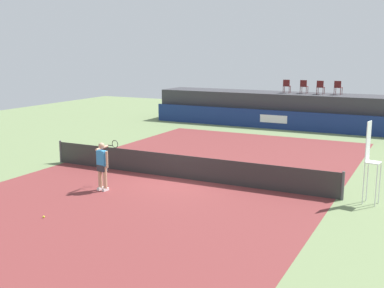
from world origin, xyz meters
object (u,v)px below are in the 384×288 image
(tennis_ball, at_px, (44,217))
(spectator_chair_right, at_px, (338,87))
(net_post_far, at_px, (343,186))
(net_post_near, at_px, (61,152))
(spectator_chair_far_left, at_px, (287,86))
(tennis_player, at_px, (103,164))
(umpire_chair, at_px, (370,157))
(spectator_chair_left, at_px, (304,86))
(spectator_chair_center, at_px, (320,87))

(tennis_ball, bearing_deg, spectator_chair_right, 77.44)
(spectator_chair_right, bearing_deg, net_post_far, -78.93)
(tennis_ball, bearing_deg, net_post_near, 127.83)
(net_post_near, bearing_deg, spectator_chair_far_left, 68.32)
(spectator_chair_right, bearing_deg, tennis_ball, -102.56)
(net_post_near, distance_m, net_post_far, 12.40)
(spectator_chair_far_left, bearing_deg, tennis_player, -95.26)
(tennis_player, height_order, tennis_ball, tennis_player)
(umpire_chair, distance_m, tennis_player, 9.22)
(net_post_far, bearing_deg, spectator_chair_left, 108.70)
(spectator_chair_far_left, height_order, tennis_ball, spectator_chair_far_left)
(spectator_chair_center, bearing_deg, net_post_near, -118.68)
(spectator_chair_left, relative_size, net_post_far, 0.89)
(spectator_chair_left, relative_size, tennis_player, 0.50)
(spectator_chair_far_left, bearing_deg, spectator_chair_right, 3.93)
(tennis_player, bearing_deg, spectator_chair_left, 81.22)
(umpire_chair, xyz_separation_m, tennis_player, (-8.79, -2.72, -0.63))
(spectator_chair_right, distance_m, umpire_chair, 15.98)
(spectator_chair_far_left, xyz_separation_m, spectator_chair_right, (3.30, 0.23, 0.00))
(spectator_chair_far_left, height_order, tennis_player, spectator_chair_far_left)
(umpire_chair, bearing_deg, net_post_near, -179.92)
(spectator_chair_right, xyz_separation_m, tennis_player, (-4.95, -18.20, -1.73))
(tennis_player, xyz_separation_m, tennis_ball, (0.18, -3.22, -0.92))
(umpire_chair, distance_m, net_post_near, 13.25)
(spectator_chair_right, height_order, umpire_chair, spectator_chair_right)
(spectator_chair_far_left, relative_size, umpire_chair, 0.32)
(umpire_chair, bearing_deg, spectator_chair_left, 111.37)
(tennis_player, bearing_deg, spectator_chair_far_left, 84.74)
(tennis_player, bearing_deg, umpire_chair, 17.22)
(spectator_chair_far_left, bearing_deg, tennis_ball, -93.97)
(spectator_chair_right, bearing_deg, spectator_chair_left, -176.32)
(tennis_ball, bearing_deg, spectator_chair_center, 80.02)
(net_post_near, bearing_deg, spectator_chair_right, 58.83)
(spectator_chair_center, relative_size, spectator_chair_right, 1.00)
(net_post_far, bearing_deg, net_post_near, 180.00)
(spectator_chair_far_left, xyz_separation_m, umpire_chair, (7.13, -15.25, -1.11))
(tennis_player, distance_m, tennis_ball, 3.35)
(net_post_far, relative_size, tennis_player, 0.56)
(spectator_chair_center, bearing_deg, spectator_chair_far_left, 178.40)
(net_post_near, relative_size, net_post_far, 1.00)
(spectator_chair_center, relative_size, tennis_player, 0.50)
(spectator_chair_center, bearing_deg, net_post_far, -74.96)
(spectator_chair_center, bearing_deg, tennis_player, -102.29)
(spectator_chair_left, bearing_deg, spectator_chair_far_left, -175.60)
(net_post_far, relative_size, tennis_ball, 14.71)
(net_post_near, bearing_deg, umpire_chair, 0.08)
(spectator_chair_left, distance_m, umpire_chair, 16.50)
(spectator_chair_right, bearing_deg, spectator_chair_far_left, -176.07)
(tennis_player, relative_size, tennis_ball, 26.03)
(spectator_chair_right, height_order, tennis_player, spectator_chair_right)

